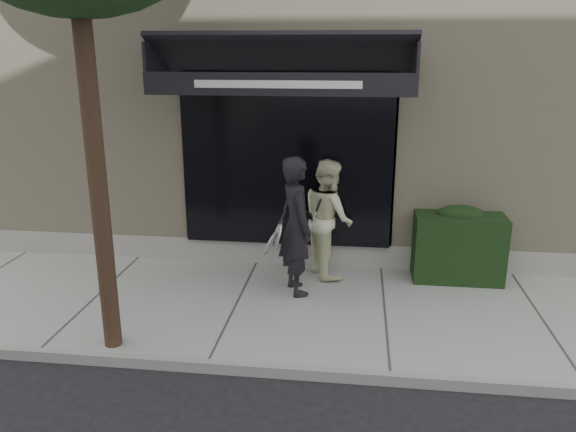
# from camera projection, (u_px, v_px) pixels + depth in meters

# --- Properties ---
(ground) EXTENTS (80.00, 80.00, 0.00)m
(ground) POSITION_uv_depth(u_px,v_px,m) (384.00, 318.00, 7.48)
(ground) COLOR black
(ground) RESTS_ON ground
(sidewalk) EXTENTS (20.00, 3.00, 0.12)m
(sidewalk) POSITION_uv_depth(u_px,v_px,m) (385.00, 314.00, 7.46)
(sidewalk) COLOR #9D9E98
(sidewalk) RESTS_ON ground
(curb) EXTENTS (20.00, 0.10, 0.14)m
(curb) POSITION_uv_depth(u_px,v_px,m) (390.00, 379.00, 5.99)
(curb) COLOR gray
(curb) RESTS_ON ground
(building_facade) EXTENTS (14.30, 8.04, 5.64)m
(building_facade) POSITION_uv_depth(u_px,v_px,m) (381.00, 86.00, 11.42)
(building_facade) COLOR #C3B695
(building_facade) RESTS_ON ground
(hedge) EXTENTS (1.30, 0.70, 1.14)m
(hedge) POSITION_uv_depth(u_px,v_px,m) (458.00, 244.00, 8.35)
(hedge) COLOR black
(hedge) RESTS_ON sidewalk
(pedestrian_front) EXTENTS (0.79, 0.86, 1.95)m
(pedestrian_front) POSITION_uv_depth(u_px,v_px,m) (296.00, 226.00, 7.77)
(pedestrian_front) COLOR black
(pedestrian_front) RESTS_ON sidewalk
(pedestrian_back) EXTENTS (0.98, 1.07, 1.79)m
(pedestrian_back) POSITION_uv_depth(u_px,v_px,m) (328.00, 218.00, 8.43)
(pedestrian_back) COLOR beige
(pedestrian_back) RESTS_ON sidewalk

